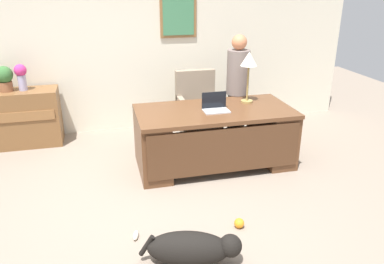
{
  "coord_description": "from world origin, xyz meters",
  "views": [
    {
      "loc": [
        -0.66,
        -3.48,
        2.31
      ],
      "look_at": [
        0.29,
        0.3,
        0.75
      ],
      "focal_mm": 35.77,
      "sensor_mm": 36.0,
      "label": 1
    }
  ],
  "objects_px": {
    "desk": "(215,135)",
    "potted_plant": "(4,78)",
    "vase_with_flowers": "(21,75)",
    "armchair": "(198,110)",
    "dog_lying": "(193,248)",
    "credenza": "(10,119)",
    "dog_toy_ball": "(239,223)",
    "person_standing": "(237,90)",
    "laptop": "(215,106)",
    "desk_lamp": "(249,62)",
    "dog_toy_bone": "(136,235)"
  },
  "relations": [
    {
      "from": "dog_toy_ball",
      "to": "potted_plant",
      "type": "bearing_deg",
      "value": 132.49
    },
    {
      "from": "dog_toy_ball",
      "to": "dog_toy_bone",
      "type": "relative_size",
      "value": 0.7
    },
    {
      "from": "desk",
      "to": "person_standing",
      "type": "height_order",
      "value": "person_standing"
    },
    {
      "from": "armchair",
      "to": "dog_lying",
      "type": "bearing_deg",
      "value": -105.62
    },
    {
      "from": "vase_with_flowers",
      "to": "dog_toy_ball",
      "type": "distance_m",
      "value": 3.71
    },
    {
      "from": "credenza",
      "to": "armchair",
      "type": "height_order",
      "value": "armchair"
    },
    {
      "from": "dog_lying",
      "to": "dog_toy_ball",
      "type": "distance_m",
      "value": 0.7
    },
    {
      "from": "laptop",
      "to": "vase_with_flowers",
      "type": "distance_m",
      "value": 2.81
    },
    {
      "from": "desk",
      "to": "armchair",
      "type": "bearing_deg",
      "value": 89.18
    },
    {
      "from": "vase_with_flowers",
      "to": "dog_lying",
      "type": "bearing_deg",
      "value": -61.22
    },
    {
      "from": "armchair",
      "to": "person_standing",
      "type": "distance_m",
      "value": 0.69
    },
    {
      "from": "credenza",
      "to": "potted_plant",
      "type": "distance_m",
      "value": 0.61
    },
    {
      "from": "desk",
      "to": "potted_plant",
      "type": "bearing_deg",
      "value": 153.38
    },
    {
      "from": "armchair",
      "to": "vase_with_flowers",
      "type": "distance_m",
      "value": 2.58
    },
    {
      "from": "laptop",
      "to": "potted_plant",
      "type": "height_order",
      "value": "potted_plant"
    },
    {
      "from": "armchair",
      "to": "dog_lying",
      "type": "relative_size",
      "value": 1.2
    },
    {
      "from": "laptop",
      "to": "credenza",
      "type": "bearing_deg",
      "value": 153.6
    },
    {
      "from": "dog_toy_bone",
      "to": "desk_lamp",
      "type": "bearing_deg",
      "value": 42.13
    },
    {
      "from": "credenza",
      "to": "desk_lamp",
      "type": "height_order",
      "value": "desk_lamp"
    },
    {
      "from": "person_standing",
      "to": "dog_toy_ball",
      "type": "height_order",
      "value": "person_standing"
    },
    {
      "from": "credenza",
      "to": "vase_with_flowers",
      "type": "height_order",
      "value": "vase_with_flowers"
    },
    {
      "from": "credenza",
      "to": "vase_with_flowers",
      "type": "bearing_deg",
      "value": 0.29
    },
    {
      "from": "credenza",
      "to": "dog_lying",
      "type": "height_order",
      "value": "credenza"
    },
    {
      "from": "desk",
      "to": "person_standing",
      "type": "xyz_separation_m",
      "value": [
        0.52,
        0.64,
        0.41
      ]
    },
    {
      "from": "desk",
      "to": "laptop",
      "type": "bearing_deg",
      "value": -164.21
    },
    {
      "from": "credenza",
      "to": "person_standing",
      "type": "relative_size",
      "value": 0.87
    },
    {
      "from": "desk_lamp",
      "to": "dog_toy_ball",
      "type": "height_order",
      "value": "desk_lamp"
    },
    {
      "from": "armchair",
      "to": "desk_lamp",
      "type": "height_order",
      "value": "desk_lamp"
    },
    {
      "from": "armchair",
      "to": "dog_toy_bone",
      "type": "distance_m",
      "value": 2.58
    },
    {
      "from": "desk_lamp",
      "to": "vase_with_flowers",
      "type": "relative_size",
      "value": 1.79
    },
    {
      "from": "laptop",
      "to": "desk_lamp",
      "type": "xyz_separation_m",
      "value": [
        0.52,
        0.23,
        0.48
      ]
    },
    {
      "from": "vase_with_flowers",
      "to": "potted_plant",
      "type": "bearing_deg",
      "value": 180.0
    },
    {
      "from": "dog_toy_bone",
      "to": "credenza",
      "type": "bearing_deg",
      "value": 119.86
    },
    {
      "from": "person_standing",
      "to": "credenza",
      "type": "bearing_deg",
      "value": 167.68
    },
    {
      "from": "armchair",
      "to": "person_standing",
      "type": "height_order",
      "value": "person_standing"
    },
    {
      "from": "person_standing",
      "to": "laptop",
      "type": "distance_m",
      "value": 0.83
    },
    {
      "from": "armchair",
      "to": "dog_toy_ball",
      "type": "relative_size",
      "value": 10.37
    },
    {
      "from": "desk",
      "to": "dog_toy_bone",
      "type": "relative_size",
      "value": 13.91
    },
    {
      "from": "potted_plant",
      "to": "dog_toy_ball",
      "type": "bearing_deg",
      "value": -47.51
    },
    {
      "from": "laptop",
      "to": "desk_lamp",
      "type": "relative_size",
      "value": 0.47
    },
    {
      "from": "armchair",
      "to": "dog_toy_ball",
      "type": "height_order",
      "value": "armchair"
    },
    {
      "from": "laptop",
      "to": "desk_lamp",
      "type": "distance_m",
      "value": 0.75
    },
    {
      "from": "desk",
      "to": "credenza",
      "type": "relative_size",
      "value": 1.42
    },
    {
      "from": "vase_with_flowers",
      "to": "potted_plant",
      "type": "relative_size",
      "value": 1.05
    },
    {
      "from": "desk",
      "to": "laptop",
      "type": "relative_size",
      "value": 6.25
    },
    {
      "from": "laptop",
      "to": "dog_toy_ball",
      "type": "bearing_deg",
      "value": -96.75
    },
    {
      "from": "desk",
      "to": "desk_lamp",
      "type": "relative_size",
      "value": 2.96
    },
    {
      "from": "desk_lamp",
      "to": "credenza",
      "type": "bearing_deg",
      "value": 160.98
    },
    {
      "from": "armchair",
      "to": "desk",
      "type": "bearing_deg",
      "value": -90.82
    },
    {
      "from": "potted_plant",
      "to": "dog_toy_ball",
      "type": "relative_size",
      "value": 3.56
    }
  ]
}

